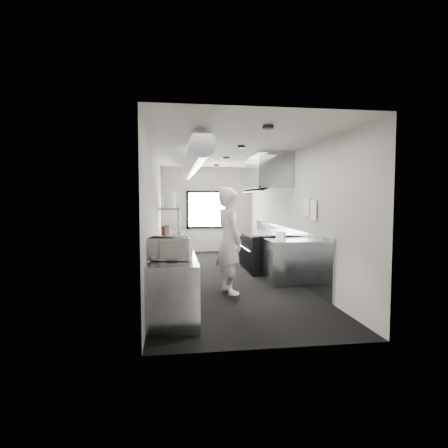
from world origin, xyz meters
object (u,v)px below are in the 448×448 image
object	(u,v)px
knife_block	(165,231)
plate_stack_b	(170,201)
plate_stack_d	(169,199)
squeeze_bottle_b	(283,236)
deli_tub_a	(159,255)
plate_stack_c	(170,199)
microwave	(171,248)
deli_tub_b	(165,250)
pass_shelf	(170,208)
bottle_station	(283,261)
small_plate	(180,247)
prep_counter	(172,262)
plate_stack_a	(170,200)
cutting_board	(174,240)
far_work_table	(172,241)
squeeze_bottle_e	(277,235)
squeeze_bottle_d	(278,236)
squeeze_bottle_a	(284,237)
line_cook	(229,241)
range	(261,251)
squeeze_bottle_c	(280,236)
exhaust_hood	(264,173)

from	to	relation	value
knife_block	plate_stack_b	bearing A→B (deg)	84.07
plate_stack_d	squeeze_bottle_b	world-z (taller)	plate_stack_d
deli_tub_a	plate_stack_c	xyz separation A→B (m)	(0.16, 4.01, 0.81)
microwave	plate_stack_c	distance (m)	4.17
deli_tub_a	deli_tub_b	bearing A→B (deg)	81.17
pass_shelf	deli_tub_a	xyz separation A→B (m)	(-0.15, -3.76, -0.59)
bottle_station	small_plate	world-z (taller)	small_plate
pass_shelf	plate_stack_c	bearing A→B (deg)	88.66
prep_counter	pass_shelf	size ratio (longest dim) A/B	2.00
microwave	plate_stack_c	bearing A→B (deg)	99.72
microwave	plate_stack_a	world-z (taller)	plate_stack_a
microwave	plate_stack_d	size ratio (longest dim) A/B	1.46
small_plate	plate_stack_a	size ratio (longest dim) A/B	0.54
cutting_board	knife_block	xyz separation A→B (m)	(-0.19, 0.89, 0.11)
plate_stack_b	plate_stack_d	world-z (taller)	plate_stack_d
small_plate	prep_counter	bearing A→B (deg)	97.34
microwave	cutting_board	distance (m)	2.40
plate_stack_b	far_work_table	bearing A→B (deg)	89.27
far_work_table	bottle_station	bearing A→B (deg)	-59.47
squeeze_bottle_e	squeeze_bottle_d	bearing A→B (deg)	-98.88
deli_tub_b	small_plate	xyz separation A→B (m)	(0.25, 0.63, -0.04)
knife_block	squeeze_bottle_b	size ratio (longest dim) A/B	1.32
cutting_board	knife_block	bearing A→B (deg)	102.24
squeeze_bottle_b	squeeze_bottle_a	bearing A→B (deg)	-98.37
squeeze_bottle_a	bottle_station	bearing A→B (deg)	78.47
plate_stack_c	microwave	bearing A→B (deg)	-89.79
plate_stack_d	squeeze_bottle_e	world-z (taller)	plate_stack_d
line_cook	squeeze_bottle_e	distance (m)	1.56
line_cook	plate_stack_a	xyz separation A→B (m)	(-1.10, 1.51, 0.74)
plate_stack_a	plate_stack_d	world-z (taller)	plate_stack_d
deli_tub_b	squeeze_bottle_d	size ratio (longest dim) A/B	0.82
plate_stack_a	plate_stack_c	world-z (taller)	plate_stack_c
range	cutting_board	bearing A→B (deg)	-151.70
small_plate	squeeze_bottle_e	world-z (taller)	squeeze_bottle_e
far_work_table	deli_tub_b	world-z (taller)	deli_tub_b
squeeze_bottle_b	squeeze_bottle_c	size ratio (longest dim) A/B	1.06
pass_shelf	deli_tub_a	size ratio (longest dim) A/B	23.08
line_cook	plate_stack_d	distance (m)	3.32
plate_stack_a	squeeze_bottle_b	distance (m)	2.60
bottle_station	plate_stack_b	size ratio (longest dim) A/B	3.06
exhaust_hood	pass_shelf	bearing A→B (deg)	172.53
pass_shelf	range	bearing A→B (deg)	-7.67
plate_stack_a	line_cook	bearing A→B (deg)	-53.97
pass_shelf	squeeze_bottle_a	bearing A→B (deg)	-41.07
range	exhaust_hood	bearing A→B (deg)	-0.00
line_cook	plate_stack_d	bearing A→B (deg)	4.98
far_work_table	plate_stack_a	bearing A→B (deg)	-90.90
range	plate_stack_a	xyz separation A→B (m)	(-2.24, -0.58, 1.26)
line_cook	squeeze_bottle_a	bearing A→B (deg)	-86.70
line_cook	small_plate	world-z (taller)	line_cook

